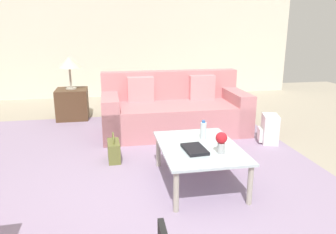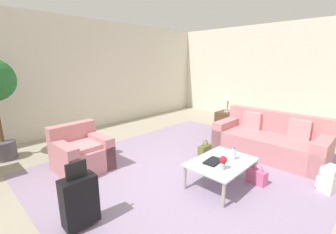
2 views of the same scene
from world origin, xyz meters
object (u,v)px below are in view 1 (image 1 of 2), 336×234
object	(u,v)px
coffee_table	(199,150)
handbag_pink	(221,153)
water_bottle	(203,130)
flower_vase	(221,141)
backpack_white	(269,129)
coffee_table_book	(195,149)
handbag_olive	(114,150)
table_lamp	(69,63)
couch	(173,112)
side_table	(72,104)

from	to	relation	value
coffee_table	handbag_pink	size ratio (longest dim) A/B	3.04
water_bottle	flower_vase	bearing A→B (deg)	-173.21
flower_vase	backpack_white	bearing A→B (deg)	-42.99
coffee_table_book	handbag_olive	world-z (taller)	coffee_table_book
flower_vase	table_lamp	world-z (taller)	table_lamp
table_lamp	handbag_olive	world-z (taller)	table_lamp
table_lamp	handbag_olive	size ratio (longest dim) A/B	1.55
flower_vase	table_lamp	size ratio (longest dim) A/B	0.37
coffee_table	table_lamp	bearing A→B (deg)	28.18
coffee_table	table_lamp	xyz separation A→B (m)	(2.80, 1.50, 0.60)
coffee_table_book	couch	bearing A→B (deg)	-9.83
water_bottle	side_table	world-z (taller)	water_bottle
side_table	backpack_white	xyz separation A→B (m)	(-1.80, -2.79, -0.07)
table_lamp	handbag_pink	distance (m)	3.13
coffee_table	backpack_white	world-z (taller)	coffee_table
handbag_pink	table_lamp	bearing A→B (deg)	38.94
side_table	table_lamp	world-z (taller)	table_lamp
coffee_table	handbag_olive	size ratio (longest dim) A/B	3.04
water_bottle	table_lamp	distance (m)	3.09
backpack_white	flower_vase	bearing A→B (deg)	137.01
water_bottle	coffee_table_book	world-z (taller)	water_bottle
flower_vase	side_table	xyz separation A→B (m)	(3.02, 1.65, -0.27)
water_bottle	handbag_pink	bearing A→B (deg)	-49.97
coffee_table	coffee_table_book	distance (m)	0.16
coffee_table_book	backpack_white	bearing A→B (deg)	-55.14
coffee_table	handbag_pink	bearing A→B (deg)	-41.47
side_table	coffee_table_book	bearing A→B (deg)	-154.07
coffee_table	handbag_olive	world-z (taller)	coffee_table
flower_vase	backpack_white	distance (m)	1.71
couch	water_bottle	distance (m)	1.61
handbag_olive	handbag_pink	world-z (taller)	same
coffee_table	flower_vase	distance (m)	0.31
coffee_table_book	table_lamp	bearing A→B (deg)	21.46
coffee_table	coffee_table_book	size ratio (longest dim) A/B	3.48
flower_vase	handbag_pink	bearing A→B (deg)	-20.32
backpack_white	handbag_olive	bearing A→B (deg)	96.59
flower_vase	coffee_table_book	bearing A→B (deg)	66.50
handbag_olive	backpack_white	xyz separation A→B (m)	(0.25, -2.13, 0.06)
water_bottle	coffee_table	bearing A→B (deg)	153.43
couch	water_bottle	world-z (taller)	couch
couch	coffee_table_book	size ratio (longest dim) A/B	6.88
table_lamp	coffee_table	bearing A→B (deg)	-151.82
couch	coffee_table_book	distance (m)	1.93
coffee_table	handbag_olive	distance (m)	1.16
coffee_table	side_table	size ratio (longest dim) A/B	2.07
side_table	backpack_white	world-z (taller)	side_table
side_table	handbag_olive	distance (m)	2.15
couch	side_table	distance (m)	1.89
side_table	handbag_pink	bearing A→B (deg)	-141.06
coffee_table_book	side_table	distance (m)	3.25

